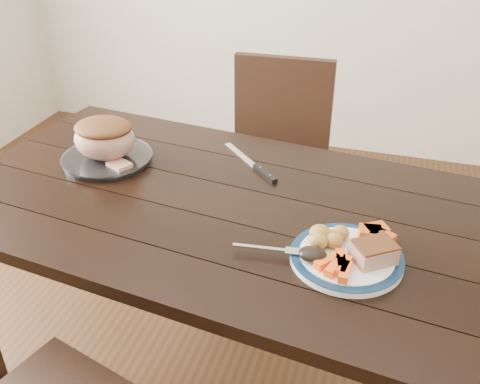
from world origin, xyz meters
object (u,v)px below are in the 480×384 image
(dining_table, at_px, (217,225))
(chair_far, at_px, (276,158))
(dinner_plate, at_px, (346,258))
(pork_slice, at_px, (373,253))
(fork, at_px, (273,249))
(serving_platter, at_px, (108,159))
(roast_joint, at_px, (105,139))
(carving_knife, at_px, (259,168))

(dining_table, bearing_deg, chair_far, 89.35)
(dinner_plate, bearing_deg, pork_slice, -4.76)
(dining_table, xyz_separation_m, fork, (0.23, -0.21, 0.11))
(chair_far, relative_size, serving_platter, 3.20)
(dining_table, height_order, dinner_plate, dinner_plate)
(chair_far, relative_size, roast_joint, 4.63)
(carving_knife, bearing_deg, dinner_plate, -5.17)
(dinner_plate, xyz_separation_m, pork_slice, (0.06, -0.01, 0.03))
(dinner_plate, height_order, roast_joint, roast_joint)
(dining_table, height_order, fork, fork)
(serving_platter, relative_size, carving_knife, 1.19)
(dinner_plate, relative_size, fork, 1.56)
(chair_far, bearing_deg, pork_slice, 114.52)
(dining_table, distance_m, pork_slice, 0.52)
(chair_far, distance_m, pork_slice, 1.06)
(carving_knife, bearing_deg, pork_slice, -0.66)
(pork_slice, distance_m, carving_knife, 0.56)
(dinner_plate, height_order, fork, fork)
(pork_slice, height_order, fork, pork_slice)
(pork_slice, xyz_separation_m, carving_knife, (-0.39, 0.39, -0.04))
(dinner_plate, bearing_deg, carving_knife, 130.50)
(pork_slice, relative_size, roast_joint, 0.48)
(dining_table, relative_size, fork, 9.50)
(dining_table, bearing_deg, carving_knife, 70.92)
(chair_far, height_order, roast_joint, chair_far)
(serving_platter, distance_m, roast_joint, 0.07)
(serving_platter, distance_m, carving_knife, 0.50)
(dining_table, xyz_separation_m, chair_far, (0.01, 0.74, -0.13))
(fork, bearing_deg, dinner_plate, 4.34)
(dining_table, distance_m, dinner_plate, 0.45)
(roast_joint, bearing_deg, dining_table, -15.85)
(dinner_plate, distance_m, serving_platter, 0.88)
(dinner_plate, relative_size, serving_platter, 0.96)
(dining_table, distance_m, fork, 0.33)
(fork, height_order, carving_knife, fork)
(dining_table, bearing_deg, dinner_plate, -23.86)
(chair_far, relative_size, fork, 5.21)
(dinner_plate, bearing_deg, roast_joint, 160.13)
(dining_table, height_order, pork_slice, pork_slice)
(roast_joint, bearing_deg, dinner_plate, -19.87)
(dining_table, height_order, chair_far, chair_far)
(dining_table, bearing_deg, pork_slice, -21.53)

